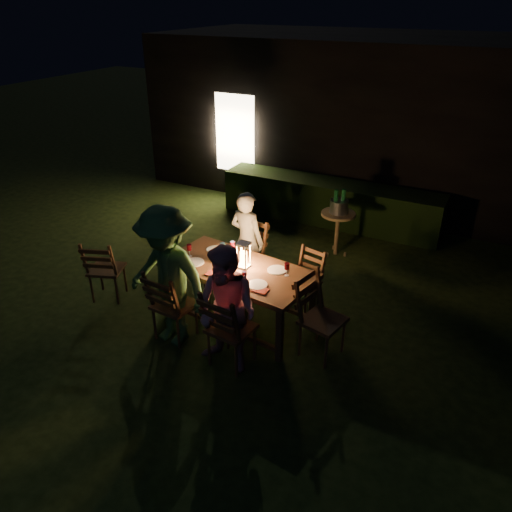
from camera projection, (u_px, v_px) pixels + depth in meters
The scene contains 29 objects.
garden_envelope at pixel (393, 118), 10.68m from camera, with size 40.00×40.00×3.20m.
dining_table at pixel (238, 273), 6.45m from camera, with size 2.07×1.22×0.82m.
chair_near_left at pixel (174, 316), 6.31m from camera, with size 0.51×0.54×1.06m.
chair_near_right at pixel (231, 341), 5.85m from camera, with size 0.54×0.57×1.08m.
chair_far_left at pixel (245, 267), 7.43m from camera, with size 0.56×0.59×1.07m.
chair_far_right at pixel (303, 291), 6.94m from camera, with size 0.49×0.51×0.89m.
chair_end at pixel (321, 331), 6.02m from camera, with size 0.60×0.58×1.07m.
chair_spare at pixel (107, 279), 7.15m from camera, with size 0.59×0.61×1.01m.
person_house_side at pixel (247, 240), 7.26m from camera, with size 0.55×0.36×1.50m, color beige.
person_opp_right at pixel (227, 310), 5.60m from camera, with size 0.76×0.59×1.57m, color #C08496.
person_opp_left at pixel (167, 277), 5.99m from camera, with size 1.18×0.68×1.83m, color #396C36.
lantern at pixel (243, 256), 6.35m from camera, with size 0.16×0.16×0.35m.
plate_far_left at pixel (216, 250), 6.84m from camera, with size 0.25×0.25×0.01m, color white.
plate_near_left at pixel (194, 262), 6.52m from camera, with size 0.25×0.25×0.01m, color white.
plate_far_right at pixel (277, 270), 6.34m from camera, with size 0.25×0.25×0.01m, color white.
plate_near_right at pixel (257, 285), 6.02m from camera, with size 0.25×0.25×0.01m, color white.
wineglass_a at pixel (233, 247), 6.72m from camera, with size 0.06×0.06×0.18m, color #59070F, non-canonical shape.
wineglass_b at pixel (189, 250), 6.64m from camera, with size 0.06×0.06×0.18m, color #59070F, non-canonical shape.
wineglass_c at pixel (244, 277), 6.01m from camera, with size 0.06×0.06×0.18m, color #59070F, non-canonical shape.
wineglass_d at pixel (287, 269), 6.19m from camera, with size 0.06×0.06×0.18m, color #59070F, non-canonical shape.
wineglass_e at pixel (217, 269), 6.20m from camera, with size 0.06×0.06×0.18m, color silver, non-canonical shape.
bottle_table at pixel (223, 253), 6.47m from camera, with size 0.07×0.07×0.28m, color #0F471E.
napkin_left at pixel (213, 274), 6.25m from camera, with size 0.18×0.14×0.01m, color red.
napkin_right at pixel (260, 290), 5.91m from camera, with size 0.18×0.14×0.01m, color red.
phone at pixel (186, 263), 6.50m from camera, with size 0.14×0.07×0.01m, color black.
side_table at pixel (338, 218), 8.20m from camera, with size 0.56×0.56×0.76m.
ice_bucket at pixel (339, 206), 8.10m from camera, with size 0.30×0.30×0.22m, color #A5A8AD.
bottle_bucket_a at pixel (335, 204), 8.07m from camera, with size 0.07×0.07×0.32m, color #0F471E.
bottle_bucket_b at pixel (343, 203), 8.09m from camera, with size 0.07×0.07×0.32m, color #0F471E.
Camera 1 is at (2.32, -4.83, 3.94)m, focal length 35.00 mm.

